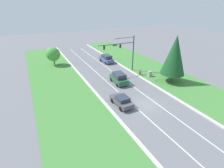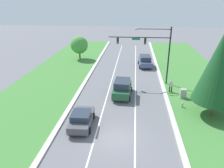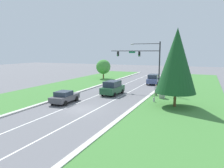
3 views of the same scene
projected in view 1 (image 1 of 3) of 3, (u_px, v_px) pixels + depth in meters
ground_plane at (146, 105)px, 27.38m from camera, size 160.00×160.00×0.00m
curb_strip_right at (173, 97)px, 29.61m from camera, size 0.50×90.00×0.15m
curb_strip_left at (114, 114)px, 25.09m from camera, size 0.50×90.00×0.15m
grass_verge_right at (195, 91)px, 31.72m from camera, size 10.00×90.00×0.08m
grass_verge_left at (78, 124)px, 23.01m from camera, size 10.00×90.00×0.08m
lane_stripe_inner_left at (136, 108)px, 26.66m from camera, size 0.14×81.00×0.01m
lane_stripe_inner_right at (155, 102)px, 28.10m from camera, size 0.14×81.00×0.01m
traffic_signal_mast at (124, 49)px, 37.91m from camera, size 8.48×0.41×8.12m
forest_suv at (119, 78)px, 34.45m from camera, size 2.44×4.78×2.12m
graphite_sedan at (122, 101)px, 27.07m from camera, size 2.25×4.43×1.57m
slate_blue_suv at (106, 59)px, 46.57m from camera, size 2.46×4.97×1.98m
utility_cabinet at (150, 74)px, 37.65m from camera, size 0.70×0.60×1.22m
pedestrian at (140, 71)px, 38.45m from camera, size 0.43×0.34×1.69m
fire_hydrant at (155, 80)px, 35.42m from camera, size 0.34×0.20×0.70m
conifer_near_right_tree at (175, 55)px, 33.20m from camera, size 4.71×4.71×9.28m
oak_near_left_tree at (53, 54)px, 43.55m from camera, size 3.45×3.45×4.63m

